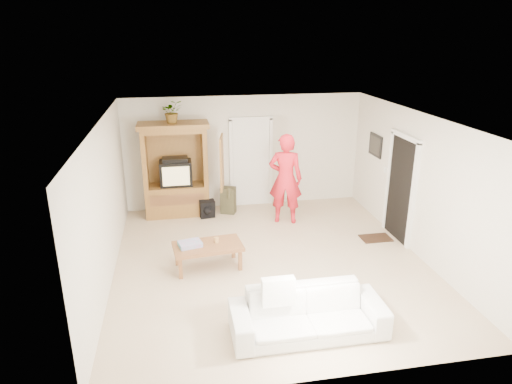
% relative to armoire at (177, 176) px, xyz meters
% --- Properties ---
extents(floor, '(6.00, 6.00, 0.00)m').
position_rel_armoire_xyz_m(floor, '(1.58, -2.66, -0.91)').
color(floor, tan).
rests_on(floor, ground).
extents(ceiling, '(6.00, 6.00, 0.00)m').
position_rel_armoire_xyz_m(ceiling, '(1.58, -2.66, 1.69)').
color(ceiling, white).
rests_on(ceiling, floor).
extents(wall_back, '(5.50, 0.00, 5.50)m').
position_rel_armoire_xyz_m(wall_back, '(1.58, 0.34, 0.39)').
color(wall_back, silver).
rests_on(wall_back, floor).
extents(wall_front, '(5.50, 0.00, 5.50)m').
position_rel_armoire_xyz_m(wall_front, '(1.58, -5.66, 0.39)').
color(wall_front, silver).
rests_on(wall_front, floor).
extents(wall_left, '(0.00, 6.00, 6.00)m').
position_rel_armoire_xyz_m(wall_left, '(-1.17, -2.66, 0.39)').
color(wall_left, silver).
rests_on(wall_left, floor).
extents(wall_right, '(0.00, 6.00, 6.00)m').
position_rel_armoire_xyz_m(wall_right, '(4.33, -2.66, 0.39)').
color(wall_right, silver).
rests_on(wall_right, floor).
extents(armoire, '(1.82, 1.14, 2.10)m').
position_rel_armoire_xyz_m(armoire, '(0.00, 0.00, 0.00)').
color(armoire, brown).
rests_on(armoire, floor).
extents(door_back, '(0.85, 0.05, 2.04)m').
position_rel_armoire_xyz_m(door_back, '(1.73, 0.31, 0.11)').
color(door_back, white).
rests_on(door_back, floor).
extents(doorway_right, '(0.05, 0.90, 2.04)m').
position_rel_armoire_xyz_m(doorway_right, '(4.30, -2.06, 0.11)').
color(doorway_right, black).
rests_on(doorway_right, floor).
extents(framed_picture, '(0.03, 0.60, 0.48)m').
position_rel_armoire_xyz_m(framed_picture, '(4.31, -0.76, 0.69)').
color(framed_picture, black).
rests_on(framed_picture, wall_right).
extents(doormat, '(0.60, 0.40, 0.02)m').
position_rel_armoire_xyz_m(doormat, '(3.88, -2.06, -0.90)').
color(doormat, '#382316').
rests_on(doormat, floor).
extents(plant, '(0.50, 0.45, 0.49)m').
position_rel_armoire_xyz_m(plant, '(-0.02, -0.03, 1.43)').
color(plant, '#4C7238').
rests_on(plant, armoire).
extents(man, '(0.83, 0.67, 1.96)m').
position_rel_armoire_xyz_m(man, '(2.27, -0.87, 0.07)').
color(man, red).
rests_on(man, floor).
extents(sofa, '(2.11, 0.83, 0.62)m').
position_rel_armoire_xyz_m(sofa, '(1.65, -4.76, -0.60)').
color(sofa, silver).
rests_on(sofa, floor).
extents(coffee_table, '(1.25, 0.77, 0.44)m').
position_rel_armoire_xyz_m(coffee_table, '(0.46, -2.65, -0.52)').
color(coffee_table, brown).
rests_on(coffee_table, floor).
extents(towel, '(0.44, 0.36, 0.08)m').
position_rel_armoire_xyz_m(towel, '(0.15, -2.65, -0.43)').
color(towel, '#DB499A').
rests_on(towel, coffee_table).
extents(candle, '(0.08, 0.08, 0.10)m').
position_rel_armoire_xyz_m(candle, '(0.62, -2.60, -0.42)').
color(candle, tan).
rests_on(candle, coffee_table).
extents(backpack_black, '(0.35, 0.24, 0.40)m').
position_rel_armoire_xyz_m(backpack_black, '(0.62, -0.36, -0.71)').
color(backpack_black, black).
rests_on(backpack_black, floor).
extents(backpack_olive, '(0.39, 0.34, 0.61)m').
position_rel_armoire_xyz_m(backpack_olive, '(1.12, -0.15, -0.60)').
color(backpack_olive, '#47442B').
rests_on(backpack_olive, floor).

